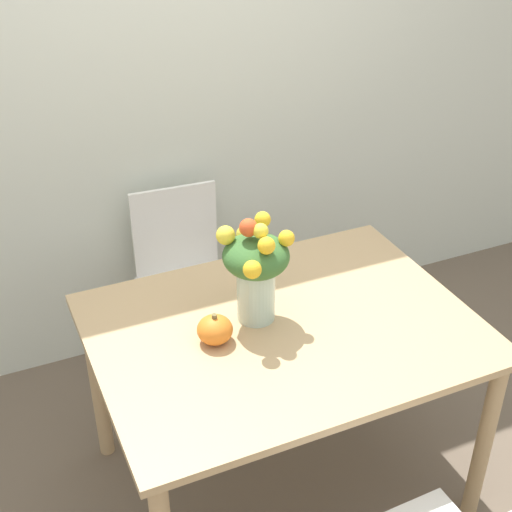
% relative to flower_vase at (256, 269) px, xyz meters
% --- Properties ---
extents(ground_plane, '(12.00, 12.00, 0.00)m').
position_rel_flower_vase_xyz_m(ground_plane, '(0.07, -0.09, -0.98)').
color(ground_plane, brown).
extents(wall_back, '(8.00, 0.06, 2.70)m').
position_rel_flower_vase_xyz_m(wall_back, '(0.07, 1.06, 0.37)').
color(wall_back, silver).
rests_on(wall_back, ground_plane).
extents(dining_table, '(1.32, 0.99, 0.78)m').
position_rel_flower_vase_xyz_m(dining_table, '(0.07, -0.09, -0.30)').
color(dining_table, tan).
rests_on(dining_table, ground_plane).
extents(flower_vase, '(0.24, 0.27, 0.40)m').
position_rel_flower_vase_xyz_m(flower_vase, '(0.00, 0.00, 0.00)').
color(flower_vase, '#B2CCBC').
rests_on(flower_vase, dining_table).
extents(pumpkin, '(0.12, 0.12, 0.11)m').
position_rel_flower_vase_xyz_m(pumpkin, '(-0.18, -0.07, -0.15)').
color(pumpkin, orange).
rests_on(pumpkin, dining_table).
extents(dining_chair_near_window, '(0.44, 0.44, 0.88)m').
position_rel_flower_vase_xyz_m(dining_chair_near_window, '(-0.01, 0.78, -0.52)').
color(dining_chair_near_window, white).
rests_on(dining_chair_near_window, ground_plane).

